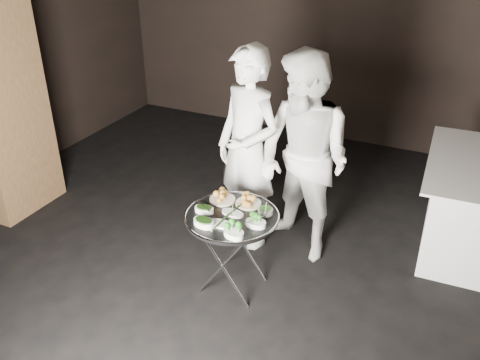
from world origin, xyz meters
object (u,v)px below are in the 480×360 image
at_px(tray_stand, 232,249).
at_px(waiter_left, 248,150).
at_px(waiter_right, 304,160).
at_px(serving_tray, 232,217).

bearing_deg(tray_stand, waiter_left, 104.92).
xyz_separation_m(tray_stand, waiter_right, (0.32, 0.75, 0.54)).
xyz_separation_m(serving_tray, waiter_right, (0.32, 0.75, 0.23)).
bearing_deg(tray_stand, waiter_right, 66.86).
bearing_deg(waiter_left, serving_tray, -52.75).
bearing_deg(waiter_right, tray_stand, -88.56).
xyz_separation_m(serving_tray, waiter_left, (-0.19, 0.71, 0.23)).
distance_m(serving_tray, waiter_right, 0.85).
relative_size(tray_stand, waiter_left, 0.37).
height_order(tray_stand, waiter_left, waiter_left).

